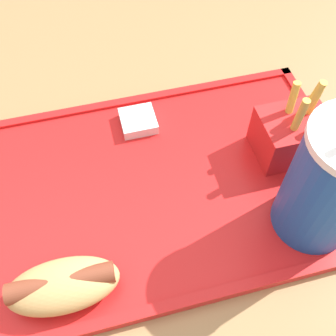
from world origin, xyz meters
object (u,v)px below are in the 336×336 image
soda_cup (331,184)px  fries_carton (292,134)px  sauce_cup_mayo (138,121)px  hot_dog_far (63,285)px

soda_cup → fries_carton: 0.11m
soda_cup → sauce_cup_mayo: bearing=-49.9°
fries_carton → soda_cup: bearing=80.8°
fries_carton → sauce_cup_mayo: fries_carton is taller
soda_cup → fries_carton: (-0.02, -0.10, -0.04)m
hot_dog_far → sauce_cup_mayo: hot_dog_far is taller
hot_dog_far → fries_carton: (-0.29, -0.11, 0.01)m
fries_carton → sauce_cup_mayo: (0.17, -0.09, -0.02)m
soda_cup → sauce_cup_mayo: (0.16, -0.19, -0.07)m
sauce_cup_mayo → hot_dog_far: bearing=59.7°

